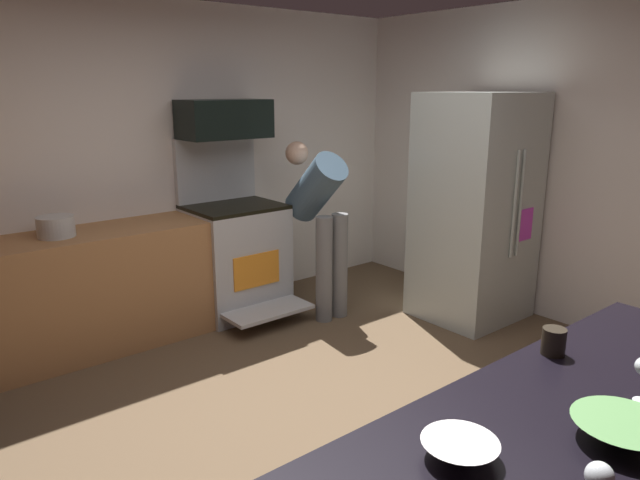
% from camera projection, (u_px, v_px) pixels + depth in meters
% --- Properties ---
extents(ground_plane, '(5.20, 4.80, 0.02)m').
position_uv_depth(ground_plane, '(339.00, 429.00, 3.38)').
color(ground_plane, brown).
extents(wall_back, '(5.20, 0.12, 2.60)m').
position_uv_depth(wall_back, '(155.00, 164.00, 4.80)').
color(wall_back, silver).
rests_on(wall_back, ground).
extents(wall_right, '(0.12, 4.80, 2.60)m').
position_uv_depth(wall_right, '(582.00, 168.00, 4.60)').
color(wall_right, silver).
rests_on(wall_right, ground).
extents(lower_cabinet_run, '(2.40, 0.60, 0.90)m').
position_uv_depth(lower_cabinet_run, '(66.00, 297.00, 4.20)').
color(lower_cabinet_run, '#A87142').
rests_on(lower_cabinet_run, ground).
extents(oven_range, '(0.76, 0.97, 1.50)m').
position_uv_depth(oven_range, '(236.00, 255.00, 5.04)').
color(oven_range, '#B9BABC').
rests_on(oven_range, ground).
extents(microwave, '(0.74, 0.38, 0.32)m').
position_uv_depth(microwave, '(225.00, 119.00, 4.82)').
color(microwave, black).
rests_on(microwave, oven_range).
extents(refrigerator, '(0.84, 0.79, 1.88)m').
position_uv_depth(refrigerator, '(475.00, 208.00, 4.84)').
color(refrigerator, '#B9C3BB').
rests_on(refrigerator, ground).
extents(person_cook, '(0.31, 0.68, 1.47)m').
position_uv_depth(person_cook, '(320.00, 214.00, 4.89)').
color(person_cook, slate).
rests_on(person_cook, ground).
extents(mixing_bowl_large, '(0.22, 0.22, 0.06)m').
position_uv_depth(mixing_bowl_large, '(460.00, 450.00, 1.63)').
color(mixing_bowl_large, white).
rests_on(mixing_bowl_large, counter_island).
extents(mixing_bowl_small, '(0.30, 0.30, 0.07)m').
position_uv_depth(mixing_bowl_small, '(623.00, 431.00, 1.71)').
color(mixing_bowl_small, '#609654').
rests_on(mixing_bowl_small, counter_island).
extents(wine_glass_far, '(0.07, 0.07, 0.17)m').
position_uv_depth(wine_glass_far, '(599.00, 480.00, 1.36)').
color(wine_glass_far, silver).
rests_on(wine_glass_far, counter_island).
extents(mug_coffee, '(0.09, 0.09, 0.11)m').
position_uv_depth(mug_coffee, '(554.00, 341.00, 2.27)').
color(mug_coffee, black).
rests_on(mug_coffee, counter_island).
extents(stock_pot, '(0.25, 0.25, 0.15)m').
position_uv_depth(stock_pot, '(56.00, 227.00, 4.06)').
color(stock_pot, beige).
rests_on(stock_pot, lower_cabinet_run).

